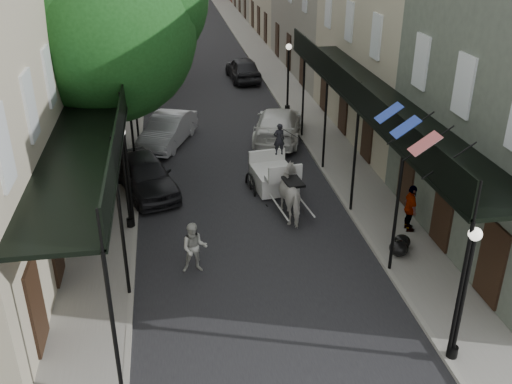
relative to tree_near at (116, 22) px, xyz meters
name	(u,v)px	position (x,y,z in m)	size (l,w,h in m)	color
ground	(276,325)	(4.20, -10.18, -6.49)	(140.00, 140.00, 0.00)	gray
road	(211,105)	(4.20, 9.82, -6.48)	(8.00, 90.00, 0.01)	black
sidewalk_left	(124,109)	(-0.80, 9.82, -6.43)	(2.20, 90.00, 0.12)	gray
sidewalk_right	(295,100)	(9.20, 9.82, -6.43)	(2.20, 90.00, 0.12)	gray
gallery_left	(100,112)	(-0.59, -3.20, -2.44)	(2.20, 18.05, 4.88)	black
gallery_right	(371,99)	(8.99, -3.20, -2.44)	(2.20, 18.05, 4.88)	black
tree_near	(116,22)	(0.00, 0.00, 0.00)	(7.31, 6.80, 9.63)	#382619
lamppost_right_near	(464,293)	(8.30, -12.18, -4.44)	(0.32, 0.32, 3.71)	black
lamppost_left	(126,177)	(0.10, -4.18, -4.44)	(0.32, 0.32, 3.71)	black
lamppost_right_far	(288,77)	(8.30, 7.82, -4.44)	(0.32, 0.32, 3.71)	black
horse	(294,195)	(6.00, -4.18, -5.58)	(0.98, 2.15, 1.82)	beige
carriage	(271,159)	(5.65, -1.36, -5.31)	(2.07, 2.85, 3.04)	black
pedestrian_walking	(194,248)	(2.20, -7.18, -5.65)	(0.82, 0.64, 1.68)	#ACAEA4
pedestrian_sidewalk_left	(111,81)	(-1.60, 12.10, -5.39)	(1.27, 0.73, 1.96)	gray
pedestrian_sidewalk_right	(411,208)	(9.71, -5.98, -5.51)	(1.00, 0.42, 1.71)	gray
car_left_near	(145,174)	(0.60, -1.21, -5.72)	(1.81, 4.51, 1.54)	black
car_left_mid	(168,130)	(1.60, 3.93, -5.75)	(1.56, 4.48, 1.48)	#ABABB1
car_left_far	(149,73)	(0.60, 15.59, -5.87)	(2.04, 4.42, 1.23)	black
car_right_near	(278,124)	(6.98, 3.82, -5.72)	(2.16, 5.32, 1.54)	silver
car_right_far	(243,69)	(6.80, 15.05, -5.71)	(1.83, 4.55, 1.55)	black
trash_bags	(400,246)	(8.87, -7.32, -6.12)	(0.88, 1.03, 0.53)	black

